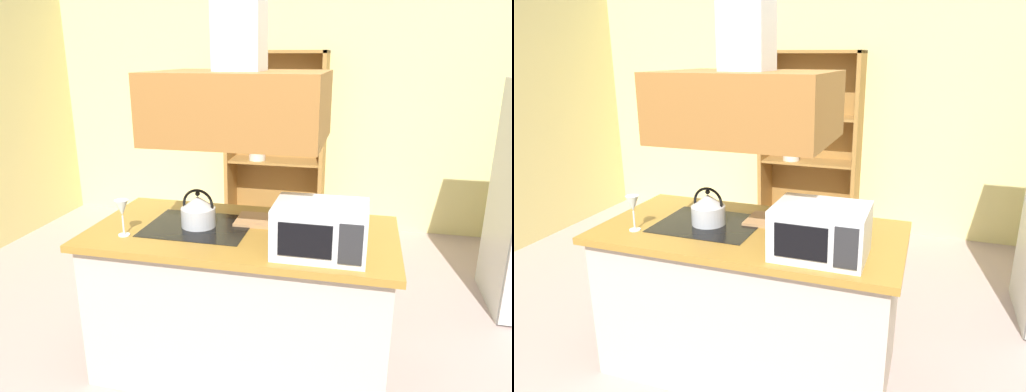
# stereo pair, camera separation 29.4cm
# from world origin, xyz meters

# --- Properties ---
(wall_back) EXTENTS (6.00, 0.12, 2.70)m
(wall_back) POSITION_xyz_m (0.00, 3.00, 1.35)
(wall_back) COLOR #DFD287
(wall_back) RESTS_ON ground
(kitchen_island) EXTENTS (1.75, 0.89, 0.90)m
(kitchen_island) POSITION_xyz_m (-0.10, 0.33, 0.45)
(kitchen_island) COLOR #BBACA0
(kitchen_island) RESTS_ON ground
(range_hood) EXTENTS (0.90, 0.70, 1.28)m
(range_hood) POSITION_xyz_m (-0.10, 0.33, 1.72)
(range_hood) COLOR #905C2A
(dish_cabinet) EXTENTS (1.05, 0.40, 1.91)m
(dish_cabinet) POSITION_xyz_m (-0.38, 2.78, 0.85)
(dish_cabinet) COLOR olive
(dish_cabinet) RESTS_ON ground
(kettle) EXTENTS (0.20, 0.20, 0.22)m
(kettle) POSITION_xyz_m (-0.36, 0.33, 0.99)
(kettle) COLOR #B1B5BE
(kettle) RESTS_ON kitchen_island
(cutting_board) EXTENTS (0.35, 0.25, 0.02)m
(cutting_board) POSITION_xyz_m (-0.00, 0.49, 0.91)
(cutting_board) COLOR #AE7F51
(cutting_board) RESTS_ON kitchen_island
(microwave) EXTENTS (0.46, 0.35, 0.26)m
(microwave) POSITION_xyz_m (0.37, 0.11, 1.03)
(microwave) COLOR silver
(microwave) RESTS_ON kitchen_island
(wine_glass_on_counter) EXTENTS (0.08, 0.08, 0.21)m
(wine_glass_on_counter) POSITION_xyz_m (-0.72, 0.10, 1.05)
(wine_glass_on_counter) COLOR silver
(wine_glass_on_counter) RESTS_ON kitchen_island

